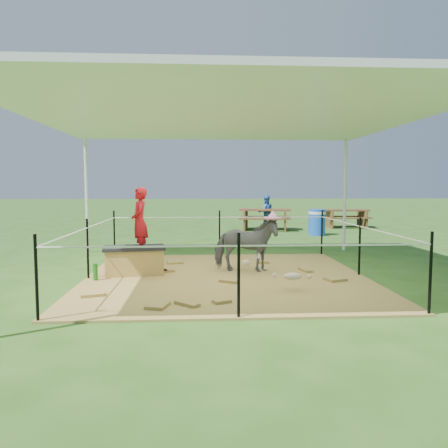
{
  "coord_description": "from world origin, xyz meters",
  "views": [
    {
      "loc": [
        -0.45,
        -7.12,
        1.53
      ],
      "look_at": [
        0.0,
        0.6,
        0.85
      ],
      "focal_mm": 35.0,
      "sensor_mm": 36.0,
      "label": 1
    }
  ],
  "objects": [
    {
      "name": "dark_cloth",
      "position": [
        -1.54,
        0.27,
        0.48
      ],
      "size": [
        1.09,
        0.68,
        0.05
      ],
      "primitive_type": "cube",
      "rotation": [
        0.0,
        0.0,
        0.16
      ],
      "color": "black",
      "rests_on": "straw_bale"
    },
    {
      "name": "woman",
      "position": [
        -1.44,
        0.27,
        1.03
      ],
      "size": [
        0.34,
        0.46,
        1.15
      ],
      "primitive_type": "imported",
      "rotation": [
        0.0,
        0.0,
        -1.41
      ],
      "color": "red",
      "rests_on": "straw_bale"
    },
    {
      "name": "pony",
      "position": [
        0.36,
        0.38,
        0.5
      ],
      "size": [
        1.19,
        0.68,
        0.94
      ],
      "primitive_type": "imported",
      "rotation": [
        0.0,
        0.0,
        1.41
      ],
      "color": "#4C4C51",
      "rests_on": "hay_patch"
    },
    {
      "name": "ground",
      "position": [
        0.0,
        0.0,
        0.0
      ],
      "size": [
        90.0,
        90.0,
        0.0
      ],
      "primitive_type": "plane",
      "color": "#2D5919",
      "rests_on": "ground"
    },
    {
      "name": "pink_hat",
      "position": [
        0.36,
        0.38,
        1.04
      ],
      "size": [
        0.29,
        0.29,
        0.14
      ],
      "primitive_type": "cylinder",
      "color": "pink",
      "rests_on": "pony"
    },
    {
      "name": "canopy_tent",
      "position": [
        0.0,
        0.0,
        2.69
      ],
      "size": [
        6.3,
        6.3,
        2.9
      ],
      "color": "silver",
      "rests_on": "ground"
    },
    {
      "name": "picnic_table_far",
      "position": [
        4.96,
        8.61,
        0.33
      ],
      "size": [
        1.64,
        1.22,
        0.66
      ],
      "primitive_type": "cube",
      "rotation": [
        0.0,
        0.0,
        -0.04
      ],
      "color": "#56311D",
      "rests_on": "ground"
    },
    {
      "name": "green_bottle",
      "position": [
        -2.09,
        -0.18,
        0.16
      ],
      "size": [
        0.09,
        0.09,
        0.27
      ],
      "primitive_type": "cylinder",
      "rotation": [
        0.0,
        0.0,
        0.16
      ],
      "color": "#186E1A",
      "rests_on": "hay_patch"
    },
    {
      "name": "rope_fence",
      "position": [
        0.0,
        -0.0,
        0.64
      ],
      "size": [
        4.54,
        4.54,
        1.0
      ],
      "color": "black",
      "rests_on": "ground"
    },
    {
      "name": "hay_patch",
      "position": [
        0.0,
        0.0,
        0.01
      ],
      "size": [
        4.6,
        4.6,
        0.03
      ],
      "primitive_type": "cube",
      "color": "brown",
      "rests_on": "ground"
    },
    {
      "name": "foal",
      "position": [
        0.89,
        -1.01,
        0.26
      ],
      "size": [
        0.86,
        0.54,
        0.45
      ],
      "primitive_type": null,
      "rotation": [
        0.0,
        0.0,
        0.11
      ],
      "color": "#C1AE8D",
      "rests_on": "hay_patch"
    },
    {
      "name": "picnic_table_near",
      "position": [
        1.87,
        7.88,
        0.37
      ],
      "size": [
        1.96,
        1.57,
        0.73
      ],
      "primitive_type": "cube",
      "rotation": [
        0.0,
        0.0,
        -0.19
      ],
      "color": "brown",
      "rests_on": "ground"
    },
    {
      "name": "straw_bale",
      "position": [
        -1.54,
        0.27,
        0.24
      ],
      "size": [
        1.02,
        0.62,
        0.42
      ],
      "primitive_type": "cube",
      "rotation": [
        0.0,
        0.0,
        0.16
      ],
      "color": "#B58941",
      "rests_on": "hay_patch"
    },
    {
      "name": "trash_barrel",
      "position": [
        3.2,
        6.12,
        0.4
      ],
      "size": [
        0.6,
        0.6,
        0.8
      ],
      "primitive_type": "cylinder",
      "rotation": [
        0.0,
        0.0,
        -0.17
      ],
      "color": "blue",
      "rests_on": "ground"
    },
    {
      "name": "distant_person",
      "position": [
        1.92,
        8.13,
        0.6
      ],
      "size": [
        0.65,
        0.55,
        1.2
      ],
      "primitive_type": "imported",
      "rotation": [
        0.0,
        0.0,
        3.32
      ],
      "color": "#3876D5",
      "rests_on": "ground"
    }
  ]
}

